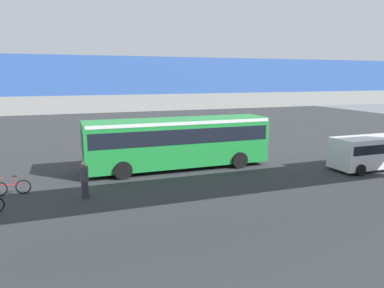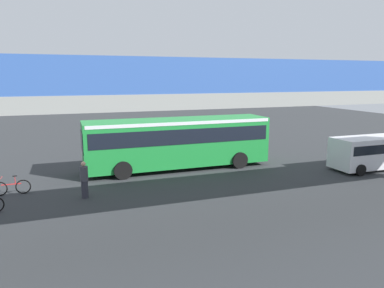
{
  "view_description": "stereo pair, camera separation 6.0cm",
  "coord_description": "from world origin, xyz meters",
  "px_view_note": "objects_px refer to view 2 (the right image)",
  "views": [
    {
      "loc": [
        7.5,
        21.28,
        5.71
      ],
      "look_at": [
        0.18,
        0.95,
        1.6
      ],
      "focal_mm": 33.03,
      "sensor_mm": 36.0,
      "label": 1
    },
    {
      "loc": [
        7.45,
        21.3,
        5.71
      ],
      "look_at": [
        0.18,
        0.95,
        1.6
      ],
      "focal_mm": 33.03,
      "sensor_mm": 36.0,
      "label": 2
    }
  ],
  "objects_px": {
    "city_bus": "(178,139)",
    "pedestrian": "(84,180)",
    "bicycle_red": "(12,187)",
    "parked_van": "(369,151)"
  },
  "relations": [
    {
      "from": "city_bus",
      "to": "pedestrian",
      "type": "xyz_separation_m",
      "value": [
        5.89,
        3.83,
        -1.0
      ]
    },
    {
      "from": "pedestrian",
      "to": "bicycle_red",
      "type": "bearing_deg",
      "value": -26.33
    },
    {
      "from": "parked_van",
      "to": "pedestrian",
      "type": "distance_m",
      "value": 17.05
    },
    {
      "from": "city_bus",
      "to": "parked_van",
      "type": "bearing_deg",
      "value": 159.11
    },
    {
      "from": "parked_van",
      "to": "pedestrian",
      "type": "height_order",
      "value": "parked_van"
    },
    {
      "from": "bicycle_red",
      "to": "city_bus",
      "type": "bearing_deg",
      "value": -166.88
    },
    {
      "from": "city_bus",
      "to": "pedestrian",
      "type": "height_order",
      "value": "city_bus"
    },
    {
      "from": "bicycle_red",
      "to": "parked_van",
      "type": "bearing_deg",
      "value": 174.13
    },
    {
      "from": "parked_van",
      "to": "bicycle_red",
      "type": "xyz_separation_m",
      "value": [
        20.41,
        -2.1,
        -0.81
      ]
    },
    {
      "from": "city_bus",
      "to": "bicycle_red",
      "type": "bearing_deg",
      "value": 13.12
    }
  ]
}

